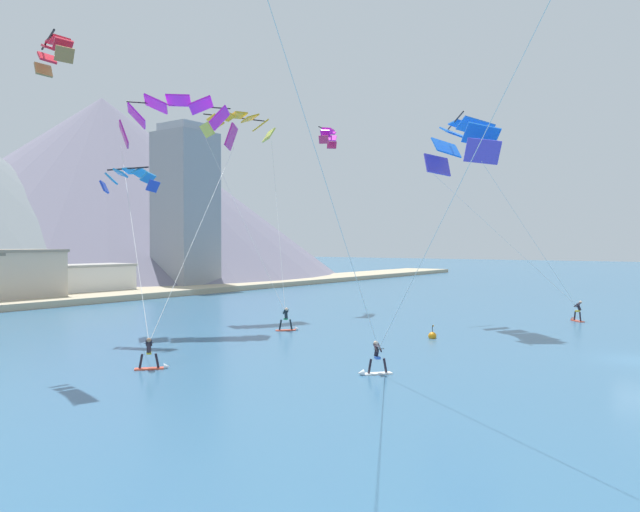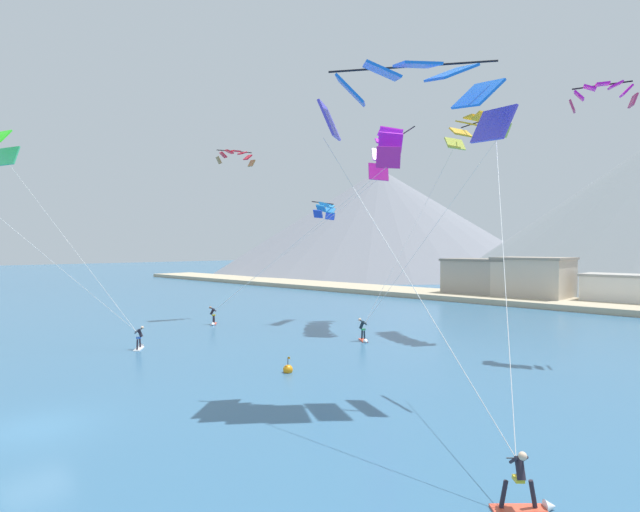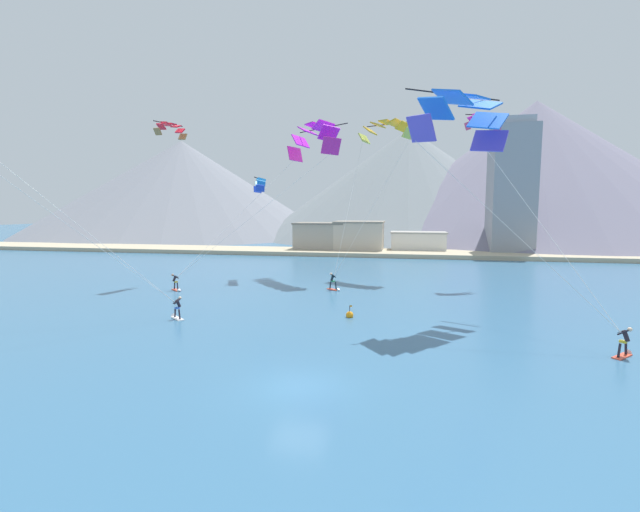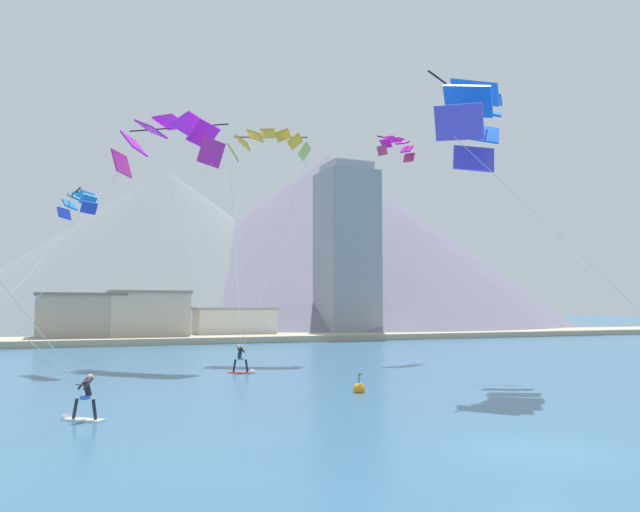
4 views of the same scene
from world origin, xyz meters
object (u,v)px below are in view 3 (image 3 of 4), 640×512
object	(u,v)px
kitesurfer_near_trail	(176,285)
kitesurfer_mid_center	(334,284)
parafoil_kite_near_lead	(463,114)
parafoil_kite_mid_center	(386,129)
parafoil_kite_distant_mid_solo	(260,183)
kitesurfer_near_lead	(625,347)
kitesurfer_far_left	(176,312)
parafoil_kite_distant_high_outer	(483,120)
parafoil_kite_near_trail	(314,137)
race_marker_buoy	(350,315)
parafoil_kite_distant_low_drift	(171,128)

from	to	relation	value
kitesurfer_near_trail	kitesurfer_mid_center	xyz separation A→B (m)	(14.99, 3.23, 0.04)
kitesurfer_mid_center	parafoil_kite_near_lead	world-z (taller)	parafoil_kite_near_lead
kitesurfer_near_trail	parafoil_kite_mid_center	xyz separation A→B (m)	(19.36, 12.32, 16.31)
parafoil_kite_near_lead	parafoil_kite_distant_mid_solo	xyz separation A→B (m)	(-19.89, 14.98, -3.58)
kitesurfer_near_lead	parafoil_kite_near_lead	bearing A→B (deg)	139.97
kitesurfer_far_left	parafoil_kite_distant_high_outer	distance (m)	34.83
kitesurfer_near_lead	parafoil_kite_near_lead	distance (m)	17.26
kitesurfer_mid_center	parafoil_kite_near_trail	size ratio (longest dim) A/B	0.11
parafoil_kite_near_lead	parafoil_kite_near_trail	xyz separation A→B (m)	(-14.06, 16.78, 1.60)
kitesurfer_mid_center	parafoil_kite_distant_mid_solo	distance (m)	15.13
kitesurfer_mid_center	parafoil_kite_mid_center	distance (m)	19.14
kitesurfer_near_lead	race_marker_buoy	world-z (taller)	kitesurfer_near_lead
parafoil_kite_distant_high_outer	parafoil_kite_near_lead	bearing A→B (deg)	-104.00
kitesurfer_near_trail	kitesurfer_far_left	world-z (taller)	kitesurfer_near_trail
parafoil_kite_distant_low_drift	parafoil_kite_distant_mid_solo	xyz separation A→B (m)	(8.09, 4.65, -5.51)
parafoil_kite_near_lead	parafoil_kite_near_trail	size ratio (longest dim) A/B	0.90
parafoil_kite_near_lead	kitesurfer_far_left	bearing A→B (deg)	-169.03
parafoil_kite_distant_low_drift	race_marker_buoy	size ratio (longest dim) A/B	3.98
kitesurfer_mid_center	parafoil_kite_near_trail	bearing A→B (deg)	115.30
kitesurfer_near_lead	race_marker_buoy	bearing A→B (deg)	160.43
kitesurfer_mid_center	parafoil_kite_distant_mid_solo	bearing A→B (deg)	148.05
parafoil_kite_near_lead	parafoil_kite_distant_low_drift	bearing A→B (deg)	159.74
kitesurfer_far_left	race_marker_buoy	world-z (taller)	kitesurfer_far_left
kitesurfer_near_trail	kitesurfer_mid_center	world-z (taller)	kitesurfer_mid_center
race_marker_buoy	parafoil_kite_distant_mid_solo	bearing A→B (deg)	127.30
parafoil_kite_distant_mid_solo	parafoil_kite_distant_low_drift	bearing A→B (deg)	-150.11
parafoil_kite_distant_high_outer	parafoil_kite_distant_mid_solo	bearing A→B (deg)	-178.59
parafoil_kite_distant_mid_solo	race_marker_buoy	world-z (taller)	parafoil_kite_distant_mid_solo
kitesurfer_near_trail	kitesurfer_mid_center	size ratio (longest dim) A/B	0.96
kitesurfer_mid_center	parafoil_kite_distant_mid_solo	world-z (taller)	parafoil_kite_distant_mid_solo
parafoil_kite_distant_low_drift	parafoil_kite_distant_mid_solo	distance (m)	10.83
parafoil_kite_mid_center	kitesurfer_far_left	bearing A→B (deg)	-122.16
kitesurfer_near_lead	race_marker_buoy	xyz separation A→B (m)	(-15.53, 5.52, -0.38)
parafoil_kite_distant_high_outer	parafoil_kite_distant_low_drift	distance (m)	32.29
parafoil_kite_near_trail	parafoil_kite_distant_low_drift	xyz separation A→B (m)	(-13.91, -6.45, 0.33)
parafoil_kite_distant_high_outer	parafoil_kite_distant_low_drift	size ratio (longest dim) A/B	0.95
parafoil_kite_distant_low_drift	race_marker_buoy	xyz separation A→B (m)	(20.35, -11.45, -16.13)
kitesurfer_far_left	race_marker_buoy	xyz separation A→B (m)	(12.27, 2.73, -0.32)
parafoil_kite_near_trail	parafoil_kite_distant_high_outer	world-z (taller)	parafoil_kite_distant_high_outer
kitesurfer_far_left	parafoil_kite_mid_center	size ratio (longest dim) A/B	0.10
kitesurfer_near_lead	parafoil_kite_near_lead	xyz separation A→B (m)	(-7.91, 6.65, 13.83)
parafoil_kite_near_lead	parafoil_kite_distant_low_drift	size ratio (longest dim) A/B	3.59
kitesurfer_mid_center	parafoil_kite_distant_low_drift	bearing A→B (deg)	175.92
kitesurfer_mid_center	parafoil_kite_mid_center	bearing A→B (deg)	64.30
kitesurfer_near_trail	parafoil_kite_distant_low_drift	size ratio (longest dim) A/B	0.43
parafoil_kite_distant_low_drift	parafoil_kite_near_trail	bearing A→B (deg)	24.88
kitesurfer_near_lead	kitesurfer_far_left	bearing A→B (deg)	174.27
parafoil_kite_near_trail	parafoil_kite_distant_high_outer	distance (m)	18.01
kitesurfer_near_trail	kitesurfer_far_left	distance (m)	11.16
kitesurfer_near_lead	parafoil_kite_near_trail	world-z (taller)	parafoil_kite_near_trail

